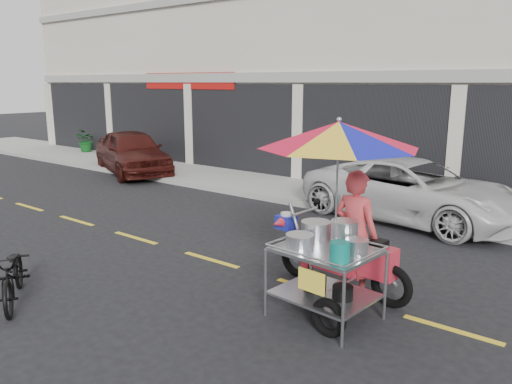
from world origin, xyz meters
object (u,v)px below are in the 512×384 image
Objects in this scene: near_bicycle at (14,274)px; food_vendor_rig at (342,191)px; maroon_sedan at (132,152)px; white_pickup at (413,190)px.

near_bicycle is 4.56m from food_vendor_rig.
maroon_sedan is at bearing 160.20° from food_vendor_rig.
food_vendor_rig is (3.57, 2.56, 1.20)m from near_bicycle.
maroon_sedan is 11.34m from food_vendor_rig.
maroon_sedan is 9.92m from near_bicycle.
white_pickup reaches higher than near_bicycle.
food_vendor_rig is (10.25, -4.77, 0.89)m from maroon_sedan.
maroon_sedan is at bearing 97.88° from white_pickup.
food_vendor_rig is at bearing -20.69° from near_bicycle.
food_vendor_rig reaches higher than maroon_sedan.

